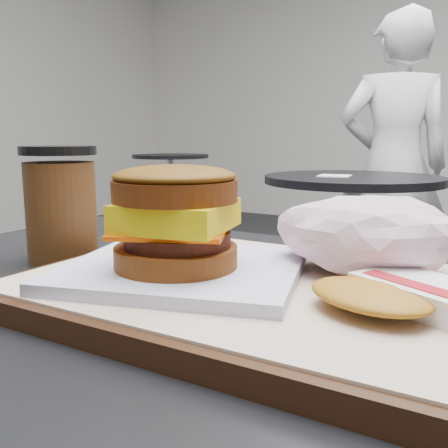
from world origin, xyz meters
TOP-DOWN VIEW (x-y plane):
  - serving_tray at (0.04, 0.04)m, footprint 0.38×0.28m
  - breakfast_sandwich at (-0.02, 0.01)m, footprint 0.23×0.22m
  - hash_brown at (0.15, 0.02)m, footprint 0.13×0.12m
  - crumpled_wrapper at (0.11, 0.10)m, footprint 0.15×0.12m
  - coffee_cup at (-0.21, 0.06)m, footprint 0.08×0.08m
  - neighbor_table at (-0.35, 1.65)m, footprint 0.70×0.70m
  - napkin at (-0.41, 1.59)m, footprint 0.14×0.14m
  - patron at (-0.34, 2.32)m, footprint 0.65×0.55m
  - bg_table_mid at (-2.40, 3.20)m, footprint 0.66×0.66m

SIDE VIEW (x-z plane):
  - neighbor_table at x=-0.35m, z-range 0.18..0.93m
  - bg_table_mid at x=-2.40m, z-range 0.19..0.94m
  - napkin at x=-0.41m, z-range 0.75..0.75m
  - patron at x=-0.34m, z-range 0.00..1.51m
  - serving_tray at x=0.04m, z-range 0.77..0.79m
  - hash_brown at x=0.15m, z-range 0.79..0.81m
  - crumpled_wrapper at x=0.11m, z-range 0.79..0.86m
  - breakfast_sandwich at x=-0.02m, z-range 0.78..0.88m
  - coffee_cup at x=-0.21m, z-range 0.77..0.89m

